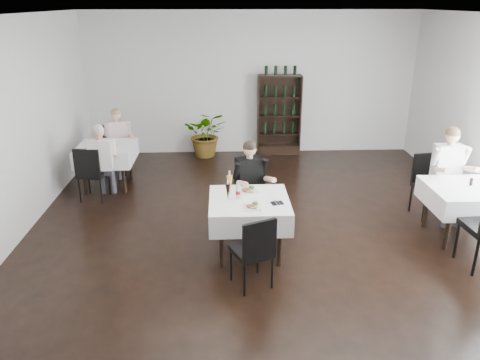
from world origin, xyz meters
The scene contains 22 objects.
room_shell centered at (0.00, 0.00, 1.50)m, with size 9.00×9.00×9.00m.
wine_shelf centered at (0.60, 4.31, 0.85)m, with size 0.90×0.28×1.75m.
main_table centered at (-0.30, 0.00, 0.62)m, with size 1.03×1.03×0.77m.
left_table centered at (-2.70, 2.50, 0.62)m, with size 0.98×0.98×0.77m.
right_table centered at (2.70, 0.30, 0.62)m, with size 0.98×0.98×0.77m.
potted_tree centered at (-0.96, 4.20, 0.50)m, with size 0.90×0.78×1.00m, color #21551D.
main_chair_far centered at (-0.22, 0.78, 0.51)m, with size 0.43×0.43×0.89m.
main_chair_near centered at (-0.28, -0.83, 0.52)m, with size 0.55×0.55×0.91m.
left_chair_far centered at (-2.72, 3.23, 0.53)m, with size 0.47×0.48×0.93m.
left_chair_near centered at (-2.82, 1.85, 0.54)m, with size 0.49×0.50×0.94m.
right_chair_far centered at (2.56, 1.12, 0.55)m, with size 0.50×0.51×0.96m.
diner_main centered at (-0.23, 0.70, 0.78)m, with size 0.58×0.62×1.34m.
diner_left_far centered at (-2.60, 3.13, 0.75)m, with size 0.57×0.60×1.29m.
diner_left_near centered at (-2.63, 1.91, 0.76)m, with size 0.51×0.51×1.32m.
diner_right_far centered at (2.75, 0.90, 0.84)m, with size 0.56×0.57×1.45m.
plate_far centered at (-0.29, 0.26, 0.79)m, with size 0.29×0.29×0.08m.
plate_near centered at (-0.27, -0.26, 0.79)m, with size 0.22×0.22×0.07m.
pilsner_dark centered at (-0.57, -0.01, 0.88)m, with size 0.06×0.06×0.28m.
pilsner_lager centered at (-0.55, 0.15, 0.91)m, with size 0.08×0.08×0.34m.
coke_bottle centered at (-0.44, 0.04, 0.86)m, with size 0.06×0.06×0.23m.
napkin_cutlery centered at (0.05, -0.14, 0.78)m, with size 0.17×0.17×0.02m.
pepper_mill centered at (2.80, 0.36, 0.82)m, with size 0.04×0.04×0.11m, color black.
Camera 1 is at (-0.64, -5.53, 3.16)m, focal length 35.00 mm.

